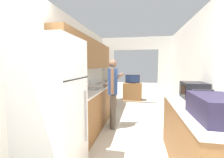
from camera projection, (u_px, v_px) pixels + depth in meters
name	position (u px, v px, depth m)	size (l,w,h in m)	color
wall_left	(77.00, 66.00, 3.33)	(0.38, 6.91, 2.50)	silver
wall_right	(208.00, 79.00, 2.46)	(0.06, 6.91, 2.50)	silver
wall_far_with_doorway	(135.00, 67.00, 5.50)	(2.92, 0.06, 2.50)	silver
counter_left	(93.00, 106.00, 3.75)	(0.62, 3.30, 0.92)	brown
counter_right	(197.00, 141.00, 2.03)	(0.62, 1.82, 0.92)	brown
refrigerator	(53.00, 109.00, 1.94)	(0.72, 0.72, 1.83)	white
range_oven	(103.00, 98.00, 4.68)	(0.66, 0.74, 1.06)	white
person	(113.00, 92.00, 3.51)	(0.52, 0.40, 1.61)	#4C4238
suitcase	(216.00, 108.00, 1.54)	(0.41, 0.67, 0.26)	#231E38
microwave	(193.00, 91.00, 2.49)	(0.35, 0.45, 0.28)	black
tv_cabinet	(132.00, 92.00, 6.41)	(0.79, 0.42, 0.73)	brown
television	(133.00, 79.00, 6.32)	(0.60, 0.16, 0.36)	black
knife	(106.00, 81.00, 5.23)	(0.15, 0.32, 0.02)	#B7B7BC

